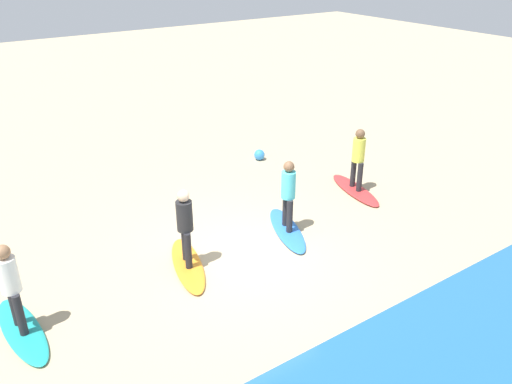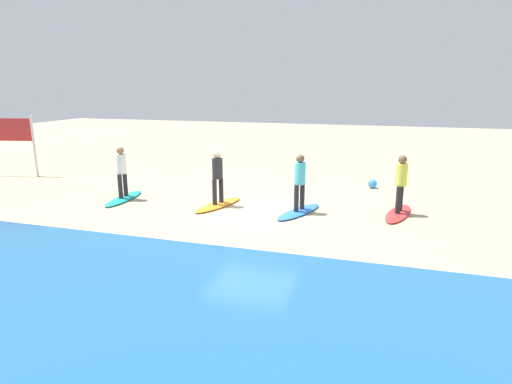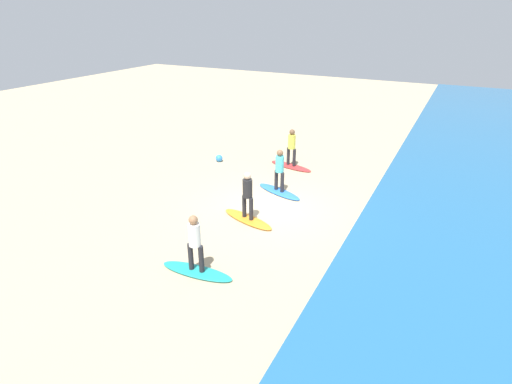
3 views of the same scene
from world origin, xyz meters
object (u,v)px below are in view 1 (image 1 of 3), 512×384
surfboard_red (355,190)px  surfboard_orange (188,265)px  beach_ball (259,155)px  surfboard_blue (287,230)px  surfboard_teal (22,330)px  surfer_orange (185,222)px  surfer_teal (10,282)px  surfer_blue (288,191)px  surfer_red (358,155)px

surfboard_red → surfboard_orange: (5.30, 0.64, 0.00)m
surfboard_orange → beach_ball: beach_ball is taller
surfboard_blue → surfboard_teal: size_ratio=1.00×
surfer_orange → surfboard_teal: 3.39m
surfboard_teal → surfer_teal: size_ratio=1.28×
surfer_orange → beach_ball: 5.97m
surfer_blue → surfer_orange: bearing=-0.2°
surfer_orange → surfer_blue: bearing=179.8°
surfboard_teal → beach_ball: size_ratio=6.49×
surfboard_teal → surfboard_blue: bearing=87.5°
surfer_red → beach_ball: surfer_red is taller
surfboard_red → surfer_teal: surfer_teal is taller
surfboard_teal → surfer_blue: bearing=87.5°
surfboard_orange → beach_ball: size_ratio=6.49×
surfboard_orange → surfer_teal: size_ratio=1.28×
surfer_orange → surfboard_orange: bearing=0.0°
surfboard_blue → surfer_teal: (5.76, 0.17, 0.99)m
surfboard_blue → surfboard_red: bearing=123.8°
surfboard_blue → surfer_red: bearing=123.8°
surfboard_blue → surfer_blue: size_ratio=1.28×
surfboard_orange → surfboard_teal: 3.24m
surfboard_red → surfer_teal: bearing=-71.8°
surfer_red → surfboard_blue: (2.77, 0.65, -0.99)m
surfer_orange → beach_ball: surfer_orange is taller
surfer_teal → beach_ball: 8.73m
surfboard_red → surfboard_blue: (2.77, 0.65, 0.00)m
surfboard_red → surfer_blue: bearing=-64.0°
surfboard_orange → beach_ball: (-4.45, -3.88, 0.12)m
surfer_teal → beach_ball: (-7.68, -4.06, -0.87)m
surfboard_blue → surfboard_orange: 2.53m
surfer_red → surfboard_teal: bearing=5.5°
surfboard_red → beach_ball: size_ratio=6.49×
surfer_blue → surfboard_teal: size_ratio=0.78×
surfer_blue → surfer_teal: bearing=1.6°
surfboard_orange → surfboard_red: bearing=113.7°
surfer_red → surfer_orange: (5.30, 0.64, 0.00)m
surfboard_blue → surfboard_teal: bearing=-67.9°
surfer_blue → surfer_orange: size_ratio=1.00×
surfboard_orange → surfboard_teal: bearing=-70.1°
surfer_red → beach_ball: 3.46m
surfer_blue → surfer_orange: 2.53m
surfboard_red → surfer_teal: 8.63m
surfer_red → surfboard_red: bearing=0.0°
surfer_red → surfer_blue: bearing=13.3°
surfboard_teal → beach_ball: bearing=113.7°
beach_ball → surfboard_orange: bearing=41.1°
surfboard_blue → surfer_blue: surfer_blue is taller
surfer_blue → beach_ball: 4.43m
surfer_red → surfboard_teal: (8.53, 0.82, -0.99)m
surfboard_blue → surfer_orange: bearing=-69.8°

